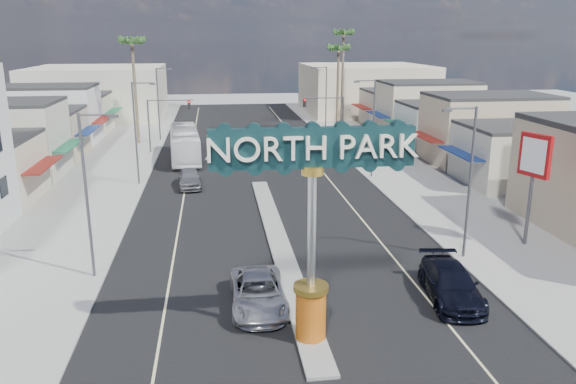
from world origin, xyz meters
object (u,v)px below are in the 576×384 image
object	(u,v)px
traffic_signal_right	(328,112)
palm_right_far	(343,38)
car_parked_right	(339,155)
suv_left	(258,292)
palm_right_mid	(339,52)
streetlight_r_far	(325,98)
streetlight_l_mid	(137,128)
car_parked_left	(190,178)
palm_left_far	(132,47)
streetlight_r_mid	(372,123)
streetlight_l_near	(89,188)
suv_right	(451,284)
streetlight_r_near	(468,176)
city_bus	(185,144)
streetlight_l_far	(159,100)
traffic_signal_left	(165,115)
bank_pylon_sign	(534,162)

from	to	relation	value
traffic_signal_right	palm_right_far	world-z (taller)	palm_right_far
traffic_signal_right	car_parked_right	xyz separation A→B (m)	(-0.18, -7.14, -3.54)
suv_left	palm_right_mid	bearing A→B (deg)	73.83
traffic_signal_right	streetlight_r_far	xyz separation A→B (m)	(1.25, 8.01, 0.79)
traffic_signal_right	streetlight_l_mid	xyz separation A→B (m)	(-19.62, -13.99, 0.79)
streetlight_l_mid	car_parked_left	distance (m)	6.23
palm_left_far	suv_left	xyz separation A→B (m)	(11.00, -44.64, -10.71)
streetlight_r_mid	palm_left_far	distance (m)	31.47
streetlight_l_near	streetlight_r_mid	world-z (taller)	same
suv_right	car_parked_left	bearing A→B (deg)	127.48
palm_left_far	suv_right	bearing A→B (deg)	-65.40
streetlight_r_near	city_bus	size ratio (longest dim) A/B	0.74
streetlight_r_far	car_parked_left	distance (m)	28.97
streetlight_l_near	car_parked_right	size ratio (longest dim) A/B	2.02
streetlight_r_far	car_parked_left	bearing A→B (deg)	-125.23
streetlight_r_far	palm_right_mid	size ratio (longest dim) A/B	0.74
city_bus	streetlight_l_mid	bearing A→B (deg)	-112.63
streetlight_l_far	palm_right_far	bearing A→B (deg)	21.46
streetlight_l_near	city_bus	bearing A→B (deg)	83.53
suv_left	palm_right_far	bearing A→B (deg)	73.62
streetlight_l_near	car_parked_left	size ratio (longest dim) A/B	1.88
traffic_signal_right	streetlight_l_far	world-z (taller)	streetlight_l_far
streetlight_r_far	traffic_signal_left	bearing A→B (deg)	-157.80
streetlight_r_near	city_bus	bearing A→B (deg)	119.95
streetlight_l_far	streetlight_r_mid	bearing A→B (deg)	-46.52
suv_right	car_parked_left	xyz separation A→B (m)	(-13.72, 23.62, -0.02)
traffic_signal_left	bank_pylon_sign	bearing A→B (deg)	-53.03
streetlight_l_mid	streetlight_l_far	bearing A→B (deg)	90.00
palm_right_mid	bank_pylon_sign	xyz separation A→B (m)	(2.31, -44.54, -5.19)
traffic_signal_right	streetlight_l_near	xyz separation A→B (m)	(-19.62, -33.99, 0.79)
palm_left_far	suv_left	world-z (taller)	palm_left_far
streetlight_r_far	car_parked_right	world-z (taller)	streetlight_r_far
streetlight_l_near	suv_right	world-z (taller)	streetlight_l_near
palm_right_mid	palm_right_far	xyz separation A→B (m)	(2.00, 6.00, 1.78)
streetlight_r_near	palm_right_far	distance (m)	52.71
streetlight_l_mid	suv_left	distance (m)	26.39
streetlight_l_far	bank_pylon_sign	xyz separation A→B (m)	(25.74, -40.54, 0.34)
streetlight_r_near	palm_right_far	bearing A→B (deg)	84.98
city_bus	bank_pylon_sign	xyz separation A→B (m)	(22.31, -28.80, 3.71)
streetlight_l_near	car_parked_left	distance (m)	19.56
bank_pylon_sign	streetlight_r_mid	bearing A→B (deg)	86.02
streetlight_l_far	streetlight_l_mid	bearing A→B (deg)	-90.00
palm_right_mid	palm_right_far	distance (m)	6.57
streetlight_l_mid	palm_left_far	xyz separation A→B (m)	(-2.57, 20.00, 6.43)
streetlight_r_far	suv_right	size ratio (longest dim) A/B	1.56
streetlight_l_mid	palm_right_mid	size ratio (longest dim) A/B	0.74
streetlight_r_near	streetlight_l_mid	bearing A→B (deg)	136.21
palm_right_mid	suv_left	bearing A→B (deg)	-106.50
streetlight_l_mid	suv_right	size ratio (longest dim) A/B	1.56
traffic_signal_left	palm_right_far	world-z (taller)	palm_right_far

